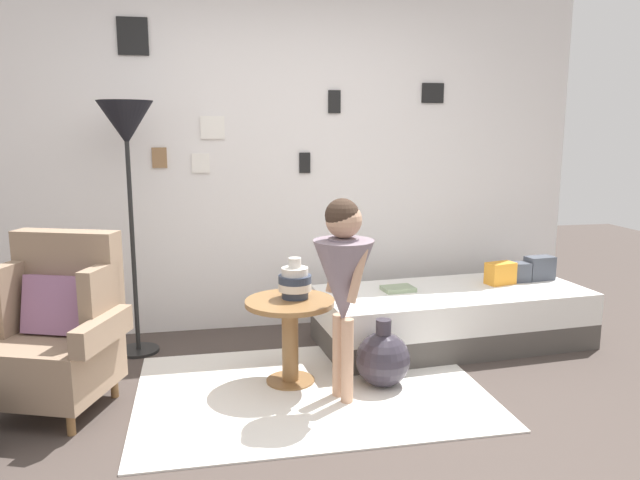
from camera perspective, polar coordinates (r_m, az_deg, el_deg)
ground_plane at (r=3.14m, az=0.77°, el=-18.74°), size 12.00×12.00×0.00m
gallery_wall at (r=4.67m, az=-4.27°, el=7.57°), size 4.80×0.12×2.60m
rug at (r=3.69m, az=-0.86°, el=-13.98°), size 2.02×1.43×0.01m
armchair at (r=3.66m, az=-23.61°, el=-7.84°), size 0.88×0.77×0.97m
daybed at (r=4.50m, az=12.31°, el=-7.04°), size 1.95×0.94×0.40m
pillow_head at (r=4.90m, az=19.96°, el=-2.50°), size 0.22×0.14×0.18m
pillow_mid at (r=4.78m, az=17.94°, el=-2.89°), size 0.20×0.13×0.14m
pillow_back at (r=4.67m, az=16.62°, el=-3.02°), size 0.23×0.16×0.16m
side_table at (r=3.68m, az=-2.85°, el=-7.92°), size 0.54×0.54×0.52m
vase_striped at (r=3.66m, az=-2.38°, el=-3.94°), size 0.20×0.20×0.25m
floor_lamp at (r=4.21m, az=-17.75°, el=9.27°), size 0.36×0.36×1.71m
person_child at (r=3.35m, az=2.21°, el=-3.13°), size 0.34×0.34×1.16m
book_on_daybed at (r=4.34m, az=7.36°, el=-4.57°), size 0.23×0.18×0.03m
demijohn_near at (r=3.73m, az=5.94°, el=-11.06°), size 0.33×0.33×0.42m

